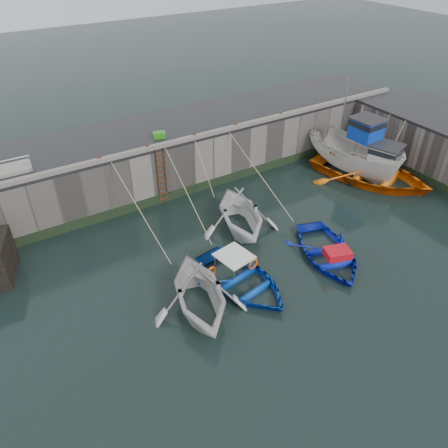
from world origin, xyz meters
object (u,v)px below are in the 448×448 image
bollard_a (100,159)px  boat_near_white (200,308)px  ladder (162,177)px  bollard_c (194,136)px  boat_far_white (353,154)px  boat_near_blue (242,285)px  bollard_e (281,114)px  fish_crate (159,135)px  boat_near_blacktrim (240,228)px  bollard_b (148,147)px  boat_far_orange (371,173)px  boat_near_navy (327,257)px  bollard_d (235,125)px

bollard_a → boat_near_white: bearing=-84.6°
ladder → bollard_c: bearing=8.7°
boat_far_white → bollard_a: bearing=164.1°
boat_near_blue → boat_far_white: boat_far_white is taller
boat_near_white → bollard_e: (10.21, 8.30, 3.30)m
boat_far_white → fish_crate: bearing=155.2°
boat_near_blacktrim → bollard_b: 6.23m
boat_near_blacktrim → boat_far_orange: bearing=16.7°
boat_far_white → bollard_a: 14.82m
boat_near_white → ladder: bearing=89.3°
boat_near_blacktrim → bollard_b: size_ratio=16.90×
bollard_c → bollard_e: same height
boat_near_blacktrim → boat_far_white: 9.33m
boat_near_blue → boat_near_navy: 4.43m
bollard_b → boat_far_white: bearing=-14.6°
bollard_e → boat_near_navy: bearing=-112.9°
ladder → bollard_e: bollard_e is taller
boat_near_navy → boat_far_white: boat_far_white is taller
boat_near_blue → bollard_a: (-2.99, 8.04, 3.30)m
boat_near_navy → boat_far_white: (6.94, 5.47, 1.12)m
boat_near_navy → bollard_b: size_ratio=16.67×
ladder → fish_crate: (0.64, 1.38, 1.72)m
boat_near_white → boat_near_blue: boat_near_white is taller
boat_near_blue → bollard_d: (4.81, 8.04, 3.30)m
boat_near_white → fish_crate: size_ratio=7.23×
boat_near_white → boat_far_white: size_ratio=0.66×
boat_far_orange → bollard_e: 6.35m
bollard_a → bollard_d: size_ratio=1.00×
bollard_b → bollard_c: size_ratio=1.00×
ladder → bollard_b: 1.81m
fish_crate → bollard_a: size_ratio=2.30×
boat_near_navy → bollard_b: (-4.89, 8.55, 3.30)m
bollard_a → bollard_e: same height
ladder → boat_near_blacktrim: size_ratio=0.68×
bollard_d → bollard_e: (3.20, 0.00, 0.00)m
bollard_a → bollard_b: size_ratio=1.00×
boat_near_white → boat_near_blue: (2.20, 0.26, 0.00)m
boat_far_white → boat_far_orange: 1.55m
boat_far_orange → fish_crate: (-10.88, 5.52, 2.84)m
bollard_c → bollard_e: 5.80m
boat_near_navy → bollard_e: (3.61, 8.55, 3.30)m
boat_near_navy → boat_far_orange: bearing=47.7°
boat_near_navy → boat_far_white: bearing=56.2°
boat_far_white → bollard_e: (-3.33, 3.08, 2.18)m
boat_near_navy → bollard_c: bearing=122.3°
boat_near_white → bollard_d: size_ratio=16.59×
boat_near_white → boat_near_blacktrim: bearing=55.3°
boat_far_orange → bollard_a: bearing=142.1°
bollard_c → bollard_e: size_ratio=1.00×
boat_near_blacktrim → bollard_b: bollard_b is taller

